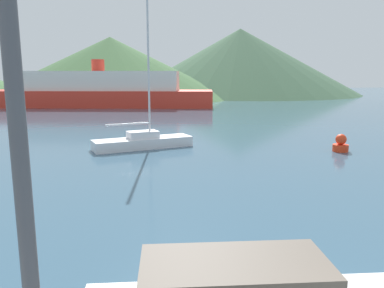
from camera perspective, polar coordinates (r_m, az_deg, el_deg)
The scene contains 6 objects.
streetlamp at distance 2.76m, azimuth -25.95°, elevation 13.80°, with size 0.42×0.42×5.39m.
sailboat_inner at distance 22.56m, azimuth -7.46°, elevation 0.57°, with size 6.10×2.95×9.68m.
ferry_distant at distance 54.49m, azimuth -13.98°, elevation 7.83°, with size 32.46×14.15×6.50m.
buoy_marker at distance 23.01m, azimuth 21.72°, elevation -0.03°, with size 0.87×0.87×1.01m.
hill_central at distance 76.78m, azimuth -12.26°, elevation 11.32°, with size 48.11×48.11×11.72m.
hill_east at distance 92.12m, azimuth 7.29°, elevation 12.35°, with size 55.06×55.06×15.21m.
Camera 1 is at (-3.88, -2.46, 4.27)m, focal length 35.00 mm.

